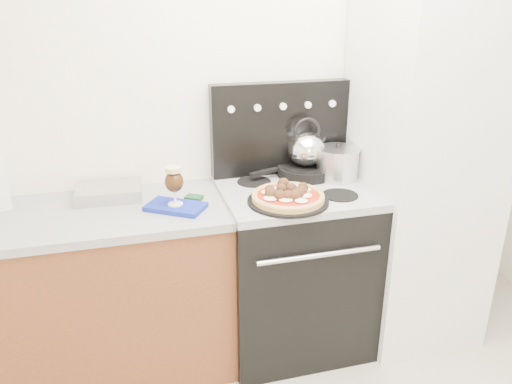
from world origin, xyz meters
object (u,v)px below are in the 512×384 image
object	(u,v)px
fridge	(419,173)
pizza	(288,195)
pizza_pan	(288,201)
tea_kettle	(306,146)
oven_mitt	(176,207)
stock_pot	(337,164)
stove_body	(293,270)
beer_glass	(174,186)
base_cabinet	(82,299)
skillet	(306,171)

from	to	relation	value
fridge	pizza	xyz separation A→B (m)	(-0.80, -0.14, 0.01)
pizza_pan	tea_kettle	bearing A→B (deg)	57.51
oven_mitt	pizza	size ratio (longest dim) A/B	0.78
tea_kettle	stock_pot	world-z (taller)	tea_kettle
stove_body	stock_pot	xyz separation A→B (m)	(0.27, 0.09, 0.56)
fridge	beer_glass	size ratio (longest dim) A/B	9.95
beer_glass	fridge	bearing A→B (deg)	1.40
base_cabinet	beer_glass	xyz separation A→B (m)	(0.48, -0.08, 0.59)
fridge	oven_mitt	bearing A→B (deg)	-178.60
pizza_pan	fridge	bearing A→B (deg)	9.88
base_cabinet	beer_glass	world-z (taller)	beer_glass
beer_glass	base_cabinet	bearing A→B (deg)	170.37
stove_body	oven_mitt	world-z (taller)	oven_mitt
oven_mitt	stock_pot	xyz separation A→B (m)	(0.89, 0.14, 0.09)
base_cabinet	pizza	distance (m)	1.15
oven_mitt	tea_kettle	world-z (taller)	tea_kettle
pizza	pizza_pan	bearing A→B (deg)	0.00
stove_body	beer_glass	world-z (taller)	beer_glass
base_cabinet	pizza	xyz separation A→B (m)	(1.01, -0.19, 0.53)
skillet	tea_kettle	xyz separation A→B (m)	(0.00, 0.00, 0.14)
beer_glass	stock_pot	world-z (taller)	beer_glass
pizza	fridge	bearing A→B (deg)	9.88
stove_body	pizza_pan	world-z (taller)	pizza_pan
oven_mitt	skillet	bearing A→B (deg)	17.45
base_cabinet	stove_body	size ratio (longest dim) A/B	1.65
stock_pot	base_cabinet	bearing A→B (deg)	-177.42
base_cabinet	skillet	size ratio (longest dim) A/B	4.72
beer_glass	tea_kettle	world-z (taller)	tea_kettle
beer_glass	tea_kettle	xyz separation A→B (m)	(0.74, 0.23, 0.07)
fridge	tea_kettle	distance (m)	0.63
beer_glass	stock_pot	size ratio (longest dim) A/B	0.86
skillet	base_cabinet	bearing A→B (deg)	-173.00
stove_body	oven_mitt	size ratio (longest dim) A/B	3.25
fridge	skillet	world-z (taller)	fridge
stove_body	beer_glass	size ratio (longest dim) A/B	4.61
fridge	pizza	world-z (taller)	fridge
oven_mitt	tea_kettle	bearing A→B (deg)	17.45
pizza	tea_kettle	bearing A→B (deg)	57.51
base_cabinet	pizza	bearing A→B (deg)	-10.60
stove_body	oven_mitt	xyz separation A→B (m)	(-0.62, -0.06, 0.47)
pizza	skillet	world-z (taller)	pizza
base_cabinet	oven_mitt	xyz separation A→B (m)	(0.48, -0.08, 0.48)
pizza	skillet	xyz separation A→B (m)	(0.22, 0.34, -0.01)
pizza_pan	stock_pot	world-z (taller)	stock_pot
beer_glass	tea_kettle	size ratio (longest dim) A/B	0.85
beer_glass	tea_kettle	distance (m)	0.78
stove_body	fridge	xyz separation A→B (m)	(0.70, -0.03, 0.51)
pizza_pan	beer_glass	bearing A→B (deg)	168.52
beer_glass	stock_pot	distance (m)	0.90
stove_body	stock_pot	distance (m)	0.63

